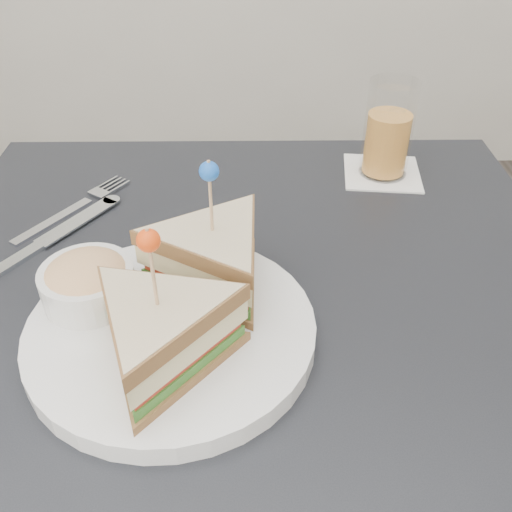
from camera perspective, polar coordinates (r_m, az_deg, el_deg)
The scene contains 5 objects.
table at distance 0.70m, azimuth -0.82°, elevation -8.75°, with size 0.80×0.80×0.75m.
plate_meal at distance 0.58m, azimuth -8.09°, elevation -4.40°, with size 0.38×0.38×0.17m.
cutlery_fork at distance 0.84m, azimuth -17.35°, elevation 4.81°, with size 0.13×0.18×0.01m.
cutlery_knife at distance 0.77m, azimuth -20.25°, elevation 1.40°, with size 0.15×0.21×0.01m.
drink_set at distance 0.88m, azimuth 13.03°, elevation 11.71°, with size 0.12×0.12×0.14m.
Camera 1 is at (0.00, -0.49, 1.18)m, focal length 40.00 mm.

